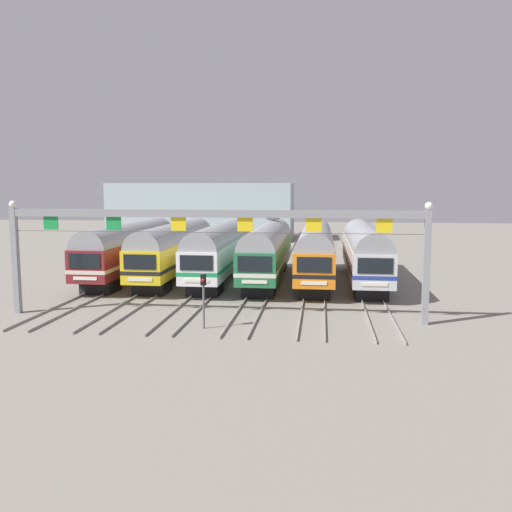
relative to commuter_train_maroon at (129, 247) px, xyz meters
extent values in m
plane|color=gray|center=(9.92, 0.01, -2.69)|extent=(160.00, 160.00, 0.00)
cube|color=gray|center=(-0.72, 17.01, -2.61)|extent=(0.07, 70.00, 0.15)
cube|color=gray|center=(0.72, 17.01, -2.61)|extent=(0.07, 70.00, 0.15)
cube|color=gray|center=(3.25, 17.01, -2.61)|extent=(0.07, 70.00, 0.15)
cube|color=gray|center=(4.68, 17.01, -2.61)|extent=(0.07, 70.00, 0.15)
cube|color=gray|center=(7.22, 17.01, -2.61)|extent=(0.07, 70.00, 0.15)
cube|color=gray|center=(8.65, 17.01, -2.61)|extent=(0.07, 70.00, 0.15)
cube|color=gray|center=(11.18, 17.01, -2.61)|extent=(0.07, 70.00, 0.15)
cube|color=gray|center=(12.62, 17.01, -2.61)|extent=(0.07, 70.00, 0.15)
cube|color=gray|center=(15.15, 17.01, -2.61)|extent=(0.07, 70.00, 0.15)
cube|color=gray|center=(16.59, 17.01, -2.61)|extent=(0.07, 70.00, 0.15)
cube|color=gray|center=(19.12, 17.01, -2.61)|extent=(0.07, 70.00, 0.15)
cube|color=gray|center=(20.55, 17.01, -2.61)|extent=(0.07, 70.00, 0.15)
cube|color=maroon|center=(0.00, 0.01, -0.46)|extent=(2.85, 18.00, 2.35)
cube|color=beige|center=(0.00, 0.01, -0.81)|extent=(2.88, 18.02, 0.28)
cylinder|color=gray|center=(0.00, 0.01, 0.71)|extent=(2.74, 17.64, 2.74)
cube|color=black|center=(0.00, -9.01, 0.01)|extent=(2.28, 0.06, 1.03)
cube|color=silver|center=(0.00, -9.01, -1.21)|extent=(1.71, 0.05, 0.24)
cube|color=black|center=(0.00, -6.29, -2.16)|extent=(2.28, 2.60, 1.05)
cube|color=black|center=(0.00, 6.31, -2.16)|extent=(2.28, 2.60, 1.05)
cube|color=gold|center=(3.97, 0.01, -0.46)|extent=(2.85, 18.00, 2.35)
cube|color=black|center=(3.97, 0.01, -0.81)|extent=(2.88, 18.02, 0.28)
cylinder|color=gray|center=(3.97, 0.01, 0.71)|extent=(2.74, 17.64, 2.74)
cube|color=black|center=(3.97, -9.01, 0.01)|extent=(2.28, 0.06, 1.03)
cube|color=silver|center=(3.97, -9.01, -1.21)|extent=(1.71, 0.05, 0.24)
cube|color=black|center=(3.97, -6.29, -2.16)|extent=(2.28, 2.60, 1.05)
cube|color=black|center=(3.97, 6.31, -2.16)|extent=(2.28, 2.60, 1.05)
cube|color=white|center=(7.93, 0.01, -0.46)|extent=(2.85, 18.00, 2.35)
cube|color=#198C4C|center=(7.93, 0.01, -0.81)|extent=(2.88, 18.02, 0.28)
cylinder|color=gray|center=(7.93, 0.01, 0.71)|extent=(2.74, 17.64, 2.74)
cube|color=black|center=(7.93, -9.01, 0.01)|extent=(2.28, 0.06, 1.03)
cube|color=silver|center=(7.93, -9.01, -1.21)|extent=(1.71, 0.05, 0.24)
cube|color=black|center=(7.93, -6.29, -2.16)|extent=(2.28, 2.60, 1.05)
cube|color=black|center=(7.93, 6.31, -2.16)|extent=(2.28, 2.60, 1.05)
cube|color=#236B42|center=(11.90, 0.01, -0.46)|extent=(2.85, 18.00, 2.35)
cube|color=silver|center=(11.90, 0.01, -0.81)|extent=(2.88, 18.02, 0.28)
cylinder|color=gray|center=(11.90, 0.01, 0.71)|extent=(2.74, 17.64, 2.74)
cube|color=black|center=(11.90, -9.01, 0.01)|extent=(2.28, 0.06, 1.03)
cube|color=silver|center=(11.90, -9.01, -1.21)|extent=(1.71, 0.05, 0.24)
cube|color=black|center=(11.90, -6.29, -2.16)|extent=(2.28, 2.60, 1.05)
cube|color=black|center=(11.90, 6.31, -2.16)|extent=(2.28, 2.60, 1.05)
cube|color=#4C4C51|center=(11.90, 5.05, 2.26)|extent=(1.10, 1.10, 0.20)
cube|color=orange|center=(15.87, 0.01, -0.46)|extent=(2.85, 18.00, 2.35)
cube|color=black|center=(15.87, 0.01, -0.81)|extent=(2.88, 18.02, 0.28)
cylinder|color=gray|center=(15.87, 0.01, 0.71)|extent=(2.74, 17.64, 2.74)
cube|color=black|center=(15.87, -9.01, 0.01)|extent=(2.28, 0.06, 1.03)
cube|color=silver|center=(15.87, -9.01, -1.21)|extent=(1.71, 0.05, 0.24)
cube|color=black|center=(15.87, -6.29, -2.16)|extent=(2.28, 2.60, 1.05)
cube|color=black|center=(15.87, 6.31, -2.16)|extent=(2.28, 2.60, 1.05)
cube|color=silver|center=(19.84, 0.01, -0.46)|extent=(2.85, 18.00, 2.35)
cube|color=navy|center=(19.84, 0.01, -0.81)|extent=(2.88, 18.02, 0.28)
cylinder|color=gray|center=(19.84, 0.01, 0.71)|extent=(2.74, 17.64, 2.74)
cube|color=black|center=(19.84, -9.01, 0.01)|extent=(2.28, 0.06, 1.03)
cube|color=silver|center=(19.84, -9.01, -1.21)|extent=(1.71, 0.05, 0.24)
cube|color=black|center=(19.84, -6.29, -2.16)|extent=(2.28, 2.60, 1.05)
cube|color=black|center=(19.84, 6.31, -2.16)|extent=(2.28, 2.60, 1.05)
cube|color=gray|center=(-2.40, -13.49, 0.56)|extent=(0.36, 0.36, 6.50)
cube|color=gray|center=(22.24, -13.49, 0.56)|extent=(0.36, 0.36, 6.50)
cube|color=gray|center=(9.92, -13.49, 3.56)|extent=(24.64, 0.32, 0.44)
cube|color=#198C3F|center=(0.00, -13.49, 2.94)|extent=(0.90, 0.08, 0.80)
cube|color=#198C3F|center=(3.97, -13.49, 2.94)|extent=(0.90, 0.08, 0.80)
cube|color=yellow|center=(7.93, -13.49, 2.94)|extent=(0.90, 0.08, 0.80)
cube|color=yellow|center=(11.90, -13.49, 2.94)|extent=(0.90, 0.08, 0.80)
cube|color=yellow|center=(15.87, -13.49, 2.94)|extent=(0.90, 0.08, 0.80)
cube|color=yellow|center=(19.84, -13.49, 2.94)|extent=(0.90, 0.08, 0.80)
sphere|color=white|center=(-2.40, -13.49, 4.06)|extent=(0.44, 0.44, 0.44)
sphere|color=white|center=(22.24, -13.49, 4.06)|extent=(0.44, 0.44, 0.44)
cylinder|color=#3F382D|center=(9.92, -13.49, 2.46)|extent=(24.64, 0.03, 0.03)
cylinder|color=#59595E|center=(9.92, -15.89, -1.14)|extent=(0.12, 0.12, 3.08)
cube|color=black|center=(9.92, -15.89, 0.05)|extent=(0.28, 0.24, 0.60)
sphere|color=red|center=(9.92, -16.03, 0.05)|extent=(0.18, 0.18, 0.18)
cube|color=#9EB2B7|center=(-1.69, 37.18, 1.51)|extent=(27.27, 10.00, 8.40)
camera|label=1|loc=(16.33, -45.05, 5.08)|focal=38.54mm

